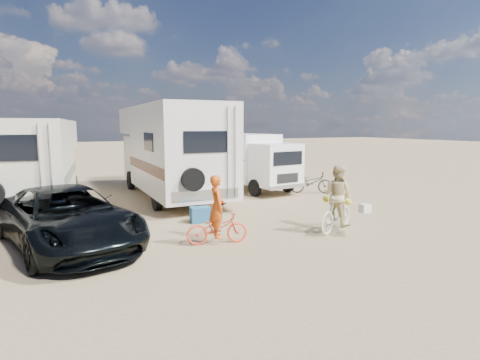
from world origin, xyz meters
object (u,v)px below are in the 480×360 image
dark_suv (67,217)px  rv_main (170,152)px  crate (208,208)px  rv_left (34,165)px  bike_woman (337,213)px  box_truck (251,162)px  rider_man (217,213)px  rider_woman (337,201)px  cooler (200,215)px  bike_man (217,228)px  bike_parked (311,182)px

dark_suv → rv_main: bearing=39.6°
dark_suv → crate: (4.74, 2.14, -0.59)m
rv_left → dark_suv: bearing=-75.5°
bike_woman → box_truck: bearing=-33.5°
crate → rider_man: bearing=-108.4°
box_truck → crate: bearing=-142.0°
rv_main → crate: 4.26m
crate → dark_suv: bearing=-155.7°
rv_main → crate: rv_main is taller
rv_main → bike_woman: rv_main is taller
rider_woman → cooler: 4.30m
dark_suv → bike_man: dark_suv is taller
rv_left → box_truck: (9.29, 0.27, -0.31)m
rv_main → box_truck: (4.00, 0.01, -0.62)m
cooler → box_truck: bearing=55.8°
cooler → rv_main: bearing=91.4°
rv_main → rider_woman: rv_main is taller
rv_main → dark_suv: size_ratio=1.62×
rv_main → box_truck: rv_main is taller
bike_man → crate: bike_man is taller
rider_woman → bike_parked: bearing=-53.9°
rider_woman → crate: (-2.42, 4.03, -0.72)m
box_truck → dark_suv: size_ratio=0.97×
rv_left → bike_man: size_ratio=5.44×
box_truck → cooler: size_ratio=8.74×
rider_woman → rv_main: bearing=-5.2°
box_truck → bike_woman: box_truck is taller
rv_main → box_truck: 4.05m
bike_man → cooler: (0.44, 2.40, -0.18)m
rv_left → rider_man: bearing=-52.3°
rider_woman → box_truck: bearing=-33.5°
rv_main → rv_left: rv_main is taller
box_truck → rv_main: bearing=172.5°
rv_left → box_truck: 9.30m
bike_man → bike_woman: bike_woman is taller
bike_man → cooler: bike_man is taller
rider_man → rider_woman: (3.62, -0.41, 0.07)m
dark_suv → crate: dark_suv is taller
rider_man → crate: (1.20, 3.61, -0.65)m
rv_left → bike_parked: size_ratio=4.57×
rv_main → cooler: size_ratio=14.58×
bike_parked → dark_suv: bearing=143.2°
rv_main → rider_man: size_ratio=5.45×
rv_left → rider_woman: size_ratio=4.90×
dark_suv → box_truck: bearing=21.8°
rv_left → rider_woman: (7.92, -7.63, -0.75)m
rv_left → bike_woman: size_ratio=4.88×
crate → box_truck: bearing=45.6°
rv_left → box_truck: rv_left is taller
box_truck → rider_man: 9.02m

